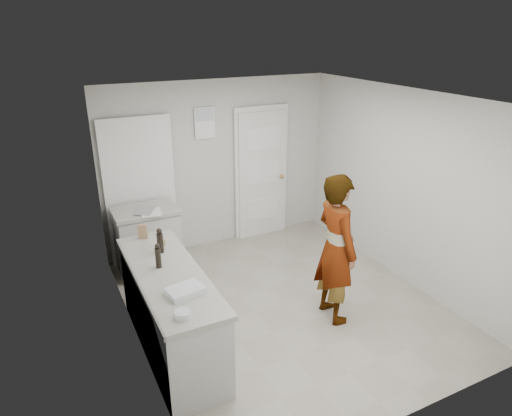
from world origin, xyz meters
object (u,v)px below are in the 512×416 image
egg_bowl (183,314)px  person (336,249)px  spice_jar (164,243)px  oil_cruet_a (160,241)px  oil_cruet_b (158,256)px  baking_dish (185,291)px  cake_mix_box (143,232)px

egg_bowl → person: bearing=15.1°
spice_jar → egg_bowl: 1.39m
oil_cruet_a → oil_cruet_b: size_ratio=1.05×
spice_jar → oil_cruet_a: bearing=-118.1°
person → baking_dish: size_ratio=4.89×
oil_cruet_a → baking_dish: size_ratio=0.78×
spice_jar → oil_cruet_b: 0.49m
spice_jar → egg_bowl: (-0.23, -1.37, -0.01)m
cake_mix_box → spice_jar: (0.16, -0.29, -0.05)m
oil_cruet_a → baking_dish: bearing=-91.4°
oil_cruet_b → person: bearing=-11.5°
cake_mix_box → egg_bowl: size_ratio=1.20×
cake_mix_box → oil_cruet_b: 0.74m
oil_cruet_b → egg_bowl: size_ratio=1.92×
person → cake_mix_box: (-1.88, 1.13, 0.13)m
cake_mix_box → oil_cruet_a: bearing=-54.3°
cake_mix_box → oil_cruet_a: 0.44m
oil_cruet_b → oil_cruet_a: bearing=71.0°
egg_bowl → spice_jar: bearing=80.6°
oil_cruet_b → egg_bowl: (-0.05, -0.91, -0.10)m
cake_mix_box → oil_cruet_b: bearing=-67.5°
cake_mix_box → egg_bowl: (-0.07, -1.65, -0.06)m
cake_mix_box → egg_bowl: bearing=-68.2°
person → egg_bowl: 2.02m
baking_dish → egg_bowl: baking_dish is taller
cake_mix_box → baking_dish: (0.06, -1.32, -0.06)m
cake_mix_box → spice_jar: cake_mix_box is taller
oil_cruet_b → cake_mix_box: bearing=88.3°
person → baking_dish: person is taller
baking_dish → person: bearing=6.0°
baking_dish → egg_bowl: size_ratio=2.59×
spice_jar → person: bearing=-26.0°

